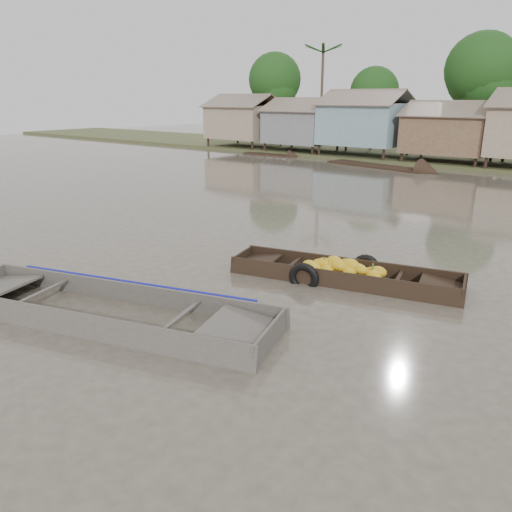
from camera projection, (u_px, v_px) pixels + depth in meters
The scene contains 3 objects.
ground at pixel (211, 297), 12.51m from camera, with size 120.00×120.00×0.00m, color #4C453A.
banana_boat at pixel (340, 273), 13.63m from camera, with size 6.41×2.92×0.88m.
viewer_boat at pixel (108, 315), 11.32m from camera, with size 8.35×4.35×0.65m.
Camera 1 is at (8.03, -8.45, 4.80)m, focal length 35.00 mm.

